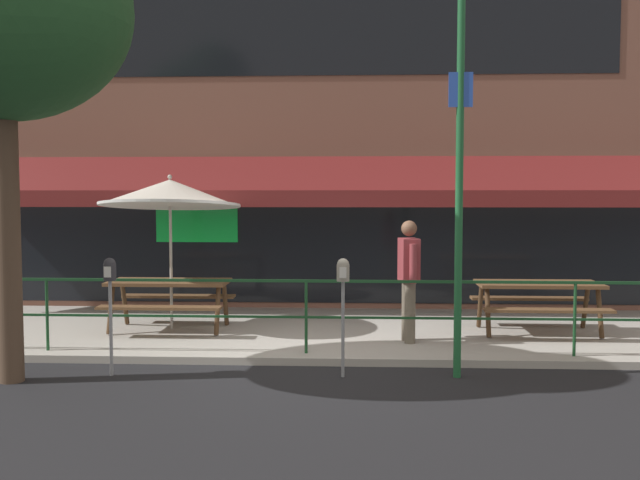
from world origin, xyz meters
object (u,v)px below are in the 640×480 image
Objects in this scene: picnic_table_centre at (538,293)px; pedestrian_walking at (409,274)px; parking_meter_far at (343,281)px; street_sign_pole at (459,174)px; picnic_table_left at (169,291)px; patio_umbrella_left at (170,194)px; parking_meter_near at (110,281)px.

pedestrian_walking reaches higher than picnic_table_centre.
pedestrian_walking reaches higher than parking_meter_far.
street_sign_pole reaches higher than pedestrian_walking.
picnic_table_left is 3.54m from parking_meter_far.
patio_umbrella_left is 2.67m from parking_meter_near.
patio_umbrella_left is 3.74m from parking_meter_far.
picnic_table_left is 2.38m from parking_meter_near.
parking_meter_near reaches higher than picnic_table_left.
parking_meter_near is at bearing -178.59° from parking_meter_far.
picnic_table_left is 4.91m from street_sign_pole.
parking_meter_far is at bearing -119.26° from pedestrian_walking.
street_sign_pole is (4.14, 0.12, 1.26)m from parking_meter_near.
street_sign_pole is at bearing -30.01° from patio_umbrella_left.
parking_meter_far is (-2.87, -2.31, 0.44)m from picnic_table_centre.
picnic_table_centre is 1.27× the size of parking_meter_far.
pedestrian_walking is at bearing 24.38° from parking_meter_near.
parking_meter_near is at bearing -92.21° from patio_umbrella_left.
street_sign_pole is (4.04, -2.21, 1.70)m from picnic_table_left.
patio_umbrella_left reaches higher than pedestrian_walking.
picnic_table_centre is 0.76× the size of patio_umbrella_left.
picnic_table_centre is at bearing -0.89° from patio_umbrella_left.
picnic_table_centre is (5.56, 0.03, 0.00)m from picnic_table_left.
street_sign_pole is at bearing 1.73° from parking_meter_near.
picnic_table_centre is 6.15m from parking_meter_near.
patio_umbrella_left is at bearing 149.99° from street_sign_pole.
picnic_table_centre is at bearing 56.05° from street_sign_pole.
picnic_table_left is at bearing 139.77° from parking_meter_far.
street_sign_pole is (4.04, -2.34, 0.23)m from patio_umbrella_left.
street_sign_pole is at bearing 2.38° from parking_meter_far.
picnic_table_left is 1.48m from patio_umbrella_left.
patio_umbrella_left reaches higher than picnic_table_centre.
patio_umbrella_left is 1.68× the size of parking_meter_far.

